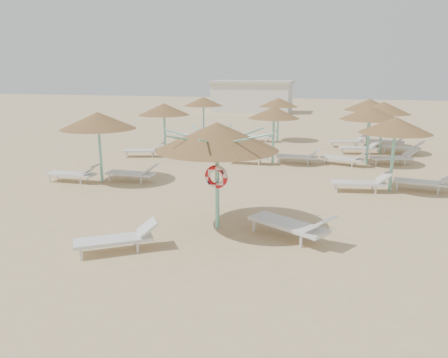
# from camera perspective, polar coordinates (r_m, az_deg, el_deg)

# --- Properties ---
(ground) EXTENTS (120.00, 120.00, 0.00)m
(ground) POSITION_cam_1_polar(r_m,az_deg,el_deg) (11.82, -1.73, -7.03)
(ground) COLOR tan
(ground) RESTS_ON ground
(main_palapa) EXTENTS (3.27, 3.27, 2.93)m
(main_palapa) POSITION_cam_1_polar(r_m,az_deg,el_deg) (11.52, -0.91, 5.56)
(main_palapa) COLOR #76CCB9
(main_palapa) RESTS_ON ground
(lounger_main_a) EXTENTS (1.96, 1.58, 0.71)m
(lounger_main_a) POSITION_cam_1_polar(r_m,az_deg,el_deg) (10.83, -13.54, -7.50)
(lounger_main_a) COLOR silver
(lounger_main_a) RESTS_ON ground
(lounger_main_b) EXTENTS (2.37, 1.79, 0.85)m
(lounger_main_b) POSITION_cam_1_polar(r_m,az_deg,el_deg) (11.37, 8.99, -5.88)
(lounger_main_b) COLOR silver
(lounger_main_b) RESTS_ON ground
(palapa_field) EXTENTS (20.81, 14.55, 2.72)m
(palapa_field) POSITION_cam_1_polar(r_m,az_deg,el_deg) (21.11, 13.06, 8.30)
(palapa_field) COLOR #76CCB9
(palapa_field) RESTS_ON ground
(service_hut) EXTENTS (8.40, 4.40, 3.25)m
(service_hut) POSITION_cam_1_polar(r_m,az_deg,el_deg) (46.55, 3.69, 10.72)
(service_hut) COLOR silver
(service_hut) RESTS_ON ground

